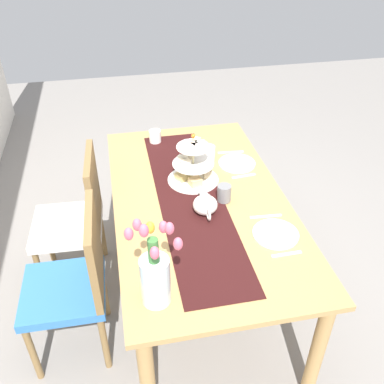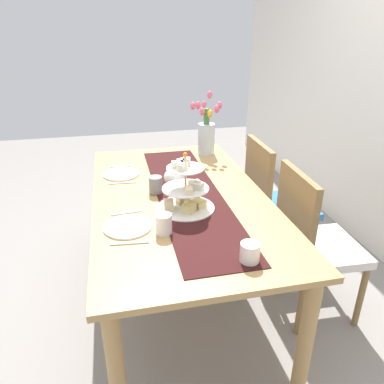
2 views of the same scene
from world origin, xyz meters
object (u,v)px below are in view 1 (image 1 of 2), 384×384
(teapot, at_px, (205,204))
(cream_jug, at_px, (155,136))
(tulip_vase, at_px, (155,273))
(mug_white_text, at_px, (209,153))
(chair_left, at_px, (76,280))
(fork_right, at_px, (244,176))
(chair_right, at_px, (78,216))
(mug_grey, at_px, (224,193))
(dinner_plate_left, at_px, (276,234))
(fork_left, at_px, (286,254))
(tiered_cake_stand, at_px, (193,167))
(dinner_plate_right, at_px, (237,163))
(knife_left, at_px, (266,216))
(dining_table, at_px, (199,212))
(knife_right, at_px, (231,152))

(teapot, bearing_deg, cream_jug, 10.80)
(tulip_vase, relative_size, mug_white_text, 4.71)
(tulip_vase, relative_size, cream_jug, 5.27)
(chair_left, distance_m, fork_right, 1.12)
(chair_right, distance_m, fork_right, 1.04)
(tulip_vase, height_order, mug_grey, tulip_vase)
(teapot, bearing_deg, dinner_plate_left, -127.92)
(fork_left, distance_m, fork_right, 0.68)
(tiered_cake_stand, bearing_deg, fork_right, -93.51)
(teapot, bearing_deg, fork_left, -141.41)
(tulip_vase, distance_m, dinner_plate_right, 1.17)
(cream_jug, height_order, dinner_plate_right, cream_jug)
(mug_grey, bearing_deg, tulip_vase, 143.60)
(tiered_cake_stand, bearing_deg, knife_left, -143.30)
(chair_right, height_order, mug_grey, chair_right)
(dinner_plate_right, relative_size, mug_white_text, 2.42)
(dining_table, xyz_separation_m, fork_left, (-0.52, -0.31, 0.10))
(chair_right, height_order, teapot, chair_right)
(chair_right, relative_size, teapot, 3.82)
(fork_left, relative_size, fork_right, 1.00)
(chair_left, xyz_separation_m, dinner_plate_right, (0.58, -1.01, 0.23))
(mug_white_text, bearing_deg, fork_right, -145.44)
(dinner_plate_right, bearing_deg, fork_right, 180.00)
(teapot, bearing_deg, chair_right, 60.03)
(teapot, relative_size, mug_white_text, 2.51)
(chair_left, height_order, fork_right, chair_left)
(dinner_plate_right, height_order, mug_white_text, mug_white_text)
(cream_jug, bearing_deg, dinner_plate_right, -129.53)
(dinner_plate_left, xyz_separation_m, knife_right, (0.83, 0.00, -0.00))
(dining_table, distance_m, chair_left, 0.76)
(dinner_plate_left, bearing_deg, knife_left, 0.00)
(teapot, xyz_separation_m, tulip_vase, (-0.53, 0.33, 0.09))
(chair_left, distance_m, tiered_cake_stand, 0.89)
(tulip_vase, xyz_separation_m, fork_right, (0.83, -0.63, -0.15))
(chair_right, xyz_separation_m, fork_right, (-0.11, -1.01, 0.23))
(chair_left, xyz_separation_m, tiered_cake_stand, (0.45, -0.70, 0.32))
(teapot, bearing_deg, knife_left, -106.95)
(knife_left, bearing_deg, fork_right, 0.00)
(mug_grey, bearing_deg, dining_table, 68.85)
(dining_table, relative_size, fork_right, 11.55)
(tulip_vase, bearing_deg, chair_right, 21.92)
(cream_jug, height_order, fork_right, cream_jug)
(fork_left, bearing_deg, mug_grey, 20.91)
(chair_left, distance_m, fork_left, 1.06)
(dinner_plate_left, xyz_separation_m, dinner_plate_right, (0.68, 0.00, 0.00))
(teapot, relative_size, dinner_plate_left, 1.04)
(dinner_plate_right, distance_m, mug_grey, 0.40)
(dining_table, bearing_deg, tulip_vase, 153.74)
(chair_right, xyz_separation_m, fork_left, (-0.79, -1.01, 0.23))
(teapot, bearing_deg, dinner_plate_right, -34.53)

